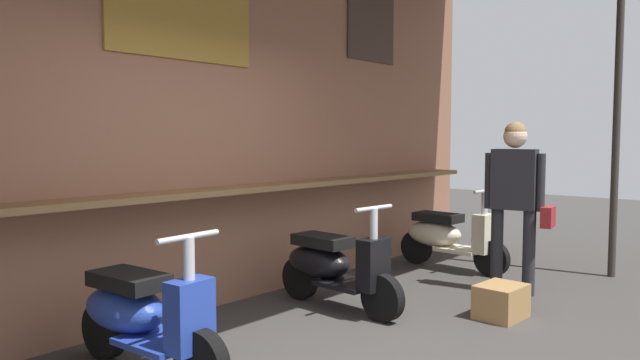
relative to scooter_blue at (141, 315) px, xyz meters
The scene contains 6 objects.
market_stall_facade 2.17m from the scooter_blue, 37.99° to the left, with size 9.38×2.76×3.90m.
scooter_blue is the anchor object (origin of this frame).
scooter_black 1.96m from the scooter_blue, ahead, with size 0.48×1.40×0.97m.
scooter_cream 4.08m from the scooter_blue, ahead, with size 0.47×1.40×0.97m.
shopper_browsing 3.73m from the scooter_blue, 16.63° to the right, with size 0.34×0.67×1.70m.
merchandise_crate 2.97m from the scooter_blue, 25.90° to the right, with size 0.42×0.34×0.29m, color olive.
Camera 1 is at (-3.04, -2.25, 1.53)m, focal length 32.77 mm.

